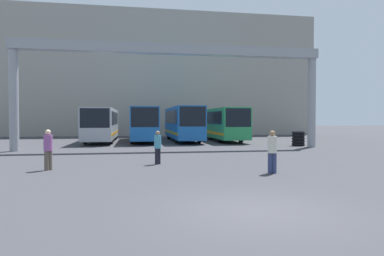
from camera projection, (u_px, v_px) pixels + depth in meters
The scene contains 11 objects.
ground_plane at pixel (257, 211), 8.00m from camera, with size 200.00×200.00×0.00m, color #38383D.
building_backdrop at pixel (153, 78), 50.80m from camera, with size 44.78×12.00×16.70m.
overhead_gantry at pixel (174, 64), 24.63m from camera, with size 22.14×0.80×7.55m.
bus_slot_0 at pixel (102, 123), 32.79m from camera, with size 2.52×11.80×3.14m.
bus_slot_1 at pixel (143, 122), 33.24m from camera, with size 2.46×11.39×3.23m.
bus_slot_2 at pixel (182, 122), 34.32m from camera, with size 2.44×12.26×3.32m.
bus_slot_3 at pixel (221, 122), 34.80m from camera, with size 2.46×11.89×3.20m.
pedestrian_far_center at pixel (272, 151), 13.59m from camera, with size 0.35×0.35×1.71m.
pedestrian_near_center at pixel (158, 147), 16.35m from camera, with size 0.33×0.33×1.60m.
pedestrian_near_right at pixel (48, 149), 14.43m from camera, with size 0.36×0.36×1.72m.
tire_stack at pixel (298, 138), 27.76m from camera, with size 1.04×1.04×1.20m.
Camera 1 is at (-2.82, -7.58, 2.15)m, focal length 32.00 mm.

